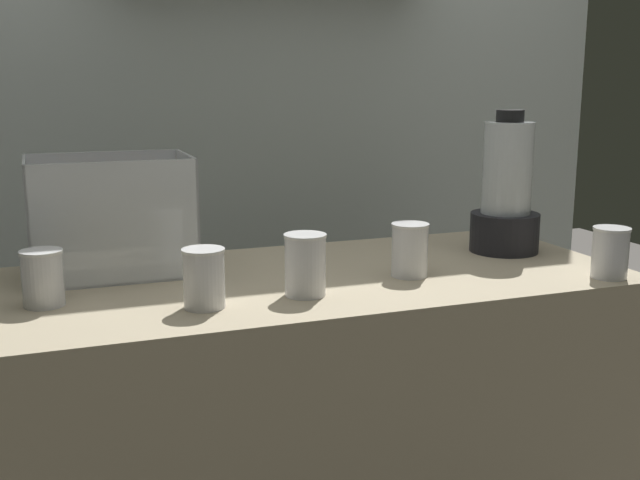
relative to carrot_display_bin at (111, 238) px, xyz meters
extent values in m
cube|color=tan|center=(0.44, -0.18, -0.53)|extent=(1.40, 0.64, 0.90)
cube|color=silver|center=(0.44, 0.59, 0.27)|extent=(2.60, 0.04, 2.50)
cube|color=white|center=(0.00, 0.00, -0.08)|extent=(0.36, 0.25, 0.01)
cube|color=white|center=(0.00, -0.12, 0.05)|extent=(0.36, 0.01, 0.27)
cube|color=white|center=(0.00, 0.12, 0.05)|extent=(0.36, 0.01, 0.27)
cube|color=white|center=(-0.17, 0.00, 0.05)|extent=(0.01, 0.25, 0.27)
cube|color=white|center=(0.18, 0.00, 0.05)|extent=(0.01, 0.25, 0.27)
cone|color=orange|center=(0.03, -0.01, -0.06)|extent=(0.18, 0.10, 0.04)
cone|color=orange|center=(-0.01, -0.03, -0.06)|extent=(0.08, 0.17, 0.04)
cone|color=orange|center=(0.00, -0.01, -0.06)|extent=(0.16, 0.08, 0.03)
cone|color=orange|center=(0.01, 0.01, -0.06)|extent=(0.16, 0.10, 0.03)
cone|color=orange|center=(0.07, 0.02, -0.04)|extent=(0.14, 0.10, 0.02)
cone|color=orange|center=(-0.08, 0.00, -0.03)|extent=(0.14, 0.04, 0.03)
cone|color=orange|center=(0.03, 0.00, -0.03)|extent=(0.18, 0.10, 0.03)
cone|color=orange|center=(-0.01, -0.01, -0.03)|extent=(0.12, 0.19, 0.03)
cone|color=orange|center=(-0.05, -0.01, 0.01)|extent=(0.17, 0.08, 0.03)
cone|color=orange|center=(-0.04, 0.03, 0.00)|extent=(0.14, 0.09, 0.03)
cylinder|color=black|center=(0.97, -0.12, -0.03)|extent=(0.18, 0.18, 0.10)
cylinder|color=silver|center=(0.97, -0.12, 0.13)|extent=(0.13, 0.13, 0.23)
cylinder|color=orange|center=(0.97, -0.12, 0.04)|extent=(0.11, 0.11, 0.04)
cylinder|color=black|center=(0.97, -0.12, 0.26)|extent=(0.07, 0.07, 0.03)
cylinder|color=white|center=(-0.15, -0.22, -0.03)|extent=(0.08, 0.08, 0.11)
cylinder|color=maroon|center=(-0.15, -0.22, -0.04)|extent=(0.07, 0.07, 0.08)
cylinder|color=white|center=(-0.15, -0.22, 0.03)|extent=(0.08, 0.08, 0.01)
cylinder|color=white|center=(0.14, -0.34, -0.03)|extent=(0.08, 0.08, 0.11)
cylinder|color=yellow|center=(0.14, -0.34, -0.05)|extent=(0.07, 0.07, 0.06)
cylinder|color=white|center=(0.14, -0.34, 0.03)|extent=(0.08, 0.08, 0.01)
cylinder|color=white|center=(0.36, -0.33, -0.02)|extent=(0.08, 0.08, 0.12)
cylinder|color=red|center=(0.36, -0.33, -0.05)|extent=(0.08, 0.08, 0.07)
cylinder|color=white|center=(0.36, -0.33, 0.04)|extent=(0.09, 0.09, 0.01)
cylinder|color=white|center=(0.63, -0.26, -0.03)|extent=(0.08, 0.08, 0.11)
cylinder|color=yellow|center=(0.63, -0.26, -0.04)|extent=(0.08, 0.08, 0.09)
cylinder|color=white|center=(0.63, -0.26, 0.03)|extent=(0.09, 0.09, 0.01)
cylinder|color=white|center=(1.04, -0.43, -0.03)|extent=(0.08, 0.08, 0.11)
cylinder|color=red|center=(1.04, -0.43, -0.05)|extent=(0.07, 0.07, 0.06)
cylinder|color=white|center=(1.04, -0.43, 0.03)|extent=(0.08, 0.08, 0.01)
camera|label=1|loc=(-0.15, -1.77, 0.36)|focal=43.08mm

